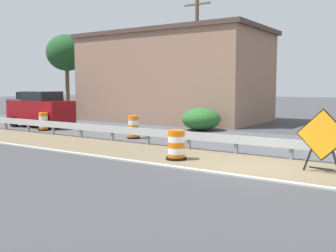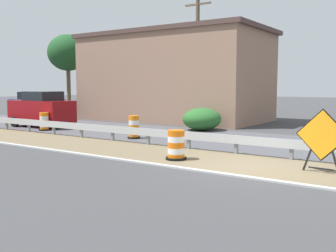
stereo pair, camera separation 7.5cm
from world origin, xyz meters
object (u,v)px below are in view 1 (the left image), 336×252
Objects in this scene: warning_sign_diamond at (322,138)px; traffic_barrel_close at (134,128)px; car_lead_far_lane at (41,109)px; car_mid_far_lane at (35,106)px; traffic_barrel_mid at (44,122)px; utility_pole_near at (197,60)px; traffic_barrel_nearest at (176,146)px.

traffic_barrel_close is (2.74, 9.37, -0.53)m from warning_sign_diamond.
car_mid_far_lane is (3.15, 4.67, -0.05)m from car_lead_far_lane.
warning_sign_diamond is at bearing -106.31° from traffic_barrel_close.
traffic_barrel_close is 6.43m from traffic_barrel_mid.
traffic_barrel_mid is (2.49, 15.79, -0.58)m from warning_sign_diamond.
car_mid_far_lane reaches higher than warning_sign_diamond.
traffic_barrel_close is 0.26× the size of car_lead_far_lane.
utility_pole_near is at bearing 2.95° from traffic_barrel_close.
car_lead_far_lane reaches higher than car_mid_far_lane.
traffic_barrel_mid is 7.70m from car_mid_far_lane.
utility_pole_near reaches higher than car_mid_far_lane.
warning_sign_diamond is 1.85× the size of traffic_barrel_nearest.
warning_sign_diamond is 1.85× the size of traffic_barrel_mid.
car_lead_far_lane reaches higher than warning_sign_diamond.
warning_sign_diamond is 13.90m from utility_pole_near.
traffic_barrel_nearest is (-0.68, 4.67, -0.58)m from warning_sign_diamond.
car_lead_far_lane is (1.16, 1.69, 0.64)m from traffic_barrel_mid.
warning_sign_diamond is 23.17m from car_mid_far_lane.
warning_sign_diamond is 16.00m from traffic_barrel_mid.
warning_sign_diamond is 4.75m from traffic_barrel_nearest.
warning_sign_diamond is at bearing -81.67° from traffic_barrel_nearest.
traffic_barrel_nearest is at bearing -105.92° from traffic_barrel_mid.
traffic_barrel_nearest is 0.23× the size of car_mid_far_lane.
car_mid_far_lane is at bearing 55.89° from traffic_barrel_mid.
car_mid_far_lane is (4.30, 6.35, 0.59)m from traffic_barrel_mid.
car_lead_far_lane is 5.63m from car_mid_far_lane.
traffic_barrel_mid reaches higher than traffic_barrel_nearest.
traffic_barrel_nearest is at bearing -126.09° from traffic_barrel_close.
traffic_barrel_close is (3.42, 4.70, 0.04)m from traffic_barrel_nearest.
traffic_barrel_mid is at bearing 92.24° from traffic_barrel_close.
traffic_barrel_mid is at bearing 138.79° from utility_pole_near.
utility_pole_near reaches higher than traffic_barrel_close.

